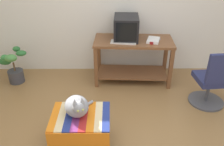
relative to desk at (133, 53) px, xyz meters
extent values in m
cube|color=brown|center=(-0.61, -0.23, -0.15)|extent=(0.06, 0.06, 0.71)
cube|color=brown|center=(0.59, -0.29, -0.15)|extent=(0.06, 0.06, 0.71)
cube|color=brown|center=(0.61, 0.23, -0.15)|extent=(0.06, 0.06, 0.71)
cube|color=brown|center=(-0.59, 0.29, -0.15)|extent=(0.06, 0.06, 0.71)
cube|color=brown|center=(0.00, 0.00, -0.36)|extent=(1.20, 0.57, 0.02)
cube|color=brown|center=(0.00, 0.00, 0.22)|extent=(1.31, 0.67, 0.04)
cube|color=black|center=(-0.12, 0.06, 0.25)|extent=(0.29, 0.35, 0.02)
cube|color=black|center=(-0.12, 0.06, 0.43)|extent=(0.41, 0.50, 0.37)
cube|color=black|center=(-0.14, -0.19, 0.44)|extent=(0.32, 0.03, 0.29)
cube|color=beige|center=(-0.17, -0.13, 0.25)|extent=(0.42, 0.21, 0.02)
cube|color=white|center=(0.31, -0.06, 0.26)|extent=(0.25, 0.30, 0.04)
cube|color=#7A664C|center=(-0.72, -1.52, -0.30)|extent=(0.63, 0.49, 0.42)
cube|color=orange|center=(-0.72, -1.79, -0.25)|extent=(0.67, 0.01, 0.33)
cube|color=orange|center=(-1.01, -1.52, -0.08)|extent=(0.08, 0.52, 0.02)
cube|color=beige|center=(-0.93, -1.52, -0.08)|extent=(0.08, 0.52, 0.02)
cube|color=navy|center=(-0.85, -1.52, -0.08)|extent=(0.08, 0.52, 0.02)
cube|color=#7A2D6B|center=(-0.76, -1.52, -0.08)|extent=(0.08, 0.52, 0.02)
cube|color=#AD2323|center=(-0.68, -1.52, -0.08)|extent=(0.08, 0.52, 0.02)
cube|color=orange|center=(-0.60, -1.52, -0.08)|extent=(0.08, 0.52, 0.02)
cube|color=beige|center=(-0.51, -1.52, -0.08)|extent=(0.08, 0.52, 0.02)
cube|color=navy|center=(-0.43, -1.52, -0.08)|extent=(0.08, 0.52, 0.02)
ellipsoid|color=gray|center=(-0.76, -1.50, 0.04)|extent=(0.36, 0.39, 0.22)
sphere|color=gray|center=(-0.72, -1.61, 0.10)|extent=(0.15, 0.15, 0.15)
cylinder|color=gray|center=(-0.68, -1.38, -0.05)|extent=(0.20, 0.20, 0.04)
cone|color=gray|center=(-0.75, -1.62, 0.19)|extent=(0.06, 0.06, 0.07)
cone|color=gray|center=(-0.68, -1.59, 0.19)|extent=(0.06, 0.06, 0.07)
sphere|color=#C6D151|center=(-0.72, -1.67, 0.11)|extent=(0.02, 0.02, 0.02)
sphere|color=#C6D151|center=(-0.67, -1.66, 0.11)|extent=(0.02, 0.02, 0.02)
cylinder|color=#3D3D42|center=(-2.01, -0.07, -0.40)|extent=(0.26, 0.26, 0.22)
cylinder|color=brown|center=(-2.01, -0.07, -0.21)|extent=(0.03, 0.03, 0.15)
ellipsoid|color=#2D7033|center=(-1.86, -0.03, 0.02)|extent=(0.18, 0.14, 0.09)
ellipsoid|color=#2D7033|center=(-1.96, 0.05, 0.06)|extent=(0.12, 0.11, 0.09)
ellipsoid|color=#38843D|center=(-2.08, 0.01, -0.09)|extent=(0.16, 0.13, 0.11)
ellipsoid|color=#2D7033|center=(-2.14, -0.09, -0.10)|extent=(0.21, 0.09, 0.12)
ellipsoid|color=#38843D|center=(-2.07, -0.17, 0.01)|extent=(0.15, 0.10, 0.11)
ellipsoid|color=#4C8E42|center=(-1.97, -0.20, 0.02)|extent=(0.19, 0.15, 0.12)
cylinder|color=#4C4C51|center=(1.08, -0.68, -0.49)|extent=(0.52, 0.52, 0.03)
cylinder|color=#4C4C51|center=(1.08, -0.68, -0.31)|extent=(0.05, 0.05, 0.34)
cube|color=navy|center=(1.08, -0.68, -0.10)|extent=(0.45, 0.45, 0.08)
cube|color=navy|center=(1.10, -0.87, 0.16)|extent=(0.38, 0.09, 0.44)
cube|color=#A31E1E|center=(0.25, -0.15, 0.26)|extent=(0.09, 0.11, 0.04)
cylinder|color=#B7B7BC|center=(0.41, -0.03, 0.25)|extent=(0.08, 0.12, 0.01)
camera|label=1|loc=(-0.38, -3.62, 1.66)|focal=37.93mm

